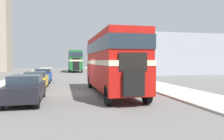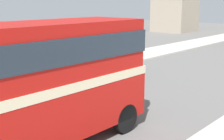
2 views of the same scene
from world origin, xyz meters
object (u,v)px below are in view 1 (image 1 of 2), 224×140
object	(u,v)px
double_decker_bus	(112,59)
pedestrian_walking	(136,72)
car_parked_far	(43,75)
car_parked_mid	(36,80)
bus_distant	(75,60)
car_parked_near	(26,88)

from	to	relation	value
double_decker_bus	pedestrian_walking	size ratio (longest dim) A/B	6.08
car_parked_far	car_parked_mid	bearing A→B (deg)	-90.94
bus_distant	car_parked_mid	distance (m)	29.03
bus_distant	double_decker_bus	bearing A→B (deg)	-88.58
double_decker_bus	car_parked_near	size ratio (longest dim) A/B	2.16
car_parked_near	car_parked_mid	world-z (taller)	car_parked_near
bus_distant	car_parked_far	xyz separation A→B (m)	(-4.71, -22.83, -1.88)
bus_distant	pedestrian_walking	bearing A→B (deg)	-75.18
double_decker_bus	bus_distant	world-z (taller)	bus_distant
car_parked_mid	car_parked_far	world-z (taller)	car_parked_far
bus_distant	pedestrian_walking	distance (m)	23.62
car_parked_mid	pedestrian_walking	world-z (taller)	pedestrian_walking
car_parked_mid	double_decker_bus	bearing A→B (deg)	-36.51
car_parked_far	pedestrian_walking	bearing A→B (deg)	0.27
double_decker_bus	car_parked_mid	size ratio (longest dim) A/B	2.17
double_decker_bus	car_parked_far	bearing A→B (deg)	119.16
car_parked_near	car_parked_mid	size ratio (longest dim) A/B	1.01
pedestrian_walking	car_parked_near	bearing A→B (deg)	-131.95
double_decker_bus	car_parked_mid	distance (m)	7.19
car_parked_near	car_parked_far	size ratio (longest dim) A/B	1.03
double_decker_bus	bus_distant	xyz separation A→B (m)	(-0.81, 32.72, 0.19)
bus_distant	car_parked_mid	xyz separation A→B (m)	(-4.80, -28.57, -1.90)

